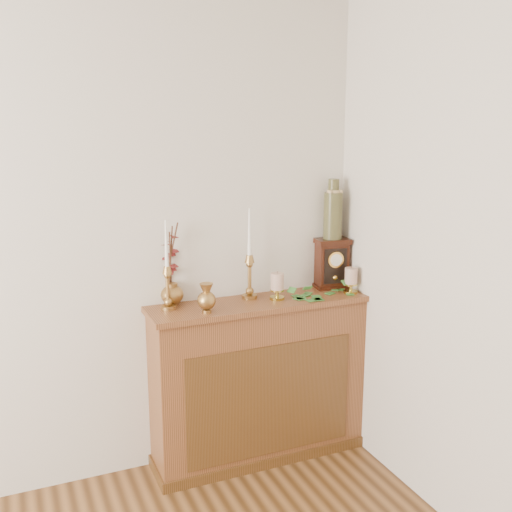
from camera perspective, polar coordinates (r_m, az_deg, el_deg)
name	(u,v)px	position (r m, az deg, el deg)	size (l,w,h in m)	color
console_shelf	(259,384)	(3.45, 0.33, -12.13)	(1.24, 0.34, 0.93)	brown
candlestick_left	(167,281)	(3.12, -8.43, -2.34)	(0.08, 0.08, 0.47)	#AC7F45
candlestick_center	(250,270)	(3.28, -0.62, -1.30)	(0.08, 0.08, 0.50)	#AC7F45
bud_vase	(207,298)	(3.06, -4.74, -4.04)	(0.10, 0.10, 0.16)	#AC7F45
ginger_jar	(171,267)	(3.21, -8.14, -1.02)	(0.18, 0.20, 0.45)	#AC7F45
pillar_candle_left	(277,285)	(3.28, 2.03, -2.75)	(0.08, 0.08, 0.16)	gold
pillar_candle_right	(351,279)	(3.45, 9.03, -2.18)	(0.08, 0.08, 0.16)	gold
ivy_garland	(318,295)	(3.36, 5.91, -3.68)	(0.46, 0.17, 0.08)	#35762D
mantel_clock	(332,264)	(3.53, 7.22, -0.73)	(0.21, 0.16, 0.29)	#36140A
ceramic_vase	(333,212)	(3.48, 7.34, 4.17)	(0.11, 0.11, 0.35)	#172E20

